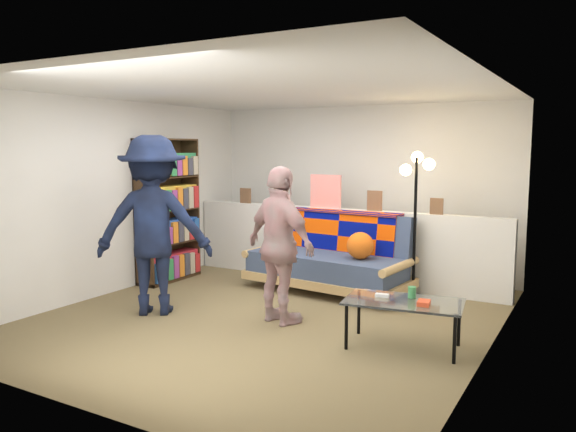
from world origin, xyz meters
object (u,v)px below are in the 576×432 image
object	(u,v)px
person_left	(153,225)
person_right	(281,246)
coffee_table	(404,304)
bookshelf	(168,215)
floor_lamp	(416,195)
futon_sofa	(332,258)

from	to	relation	value
person_left	person_right	distance (m)	1.45
coffee_table	person_right	world-z (taller)	person_right
bookshelf	floor_lamp	distance (m)	3.31
person_left	futon_sofa	bearing A→B (deg)	-156.90
futon_sofa	floor_lamp	xyz separation A→B (m)	(1.01, 0.19, 0.84)
futon_sofa	floor_lamp	world-z (taller)	floor_lamp
futon_sofa	coffee_table	size ratio (longest dim) A/B	1.93
person_left	person_right	world-z (taller)	person_left
futon_sofa	bookshelf	xyz separation A→B (m)	(-2.18, -0.59, 0.49)
floor_lamp	person_left	size ratio (longest dim) A/B	0.91
floor_lamp	futon_sofa	bearing A→B (deg)	-169.15
person_right	coffee_table	bearing A→B (deg)	-163.24
bookshelf	floor_lamp	bearing A→B (deg)	13.83
futon_sofa	person_left	world-z (taller)	person_left
coffee_table	person_left	bearing A→B (deg)	-174.08
coffee_table	floor_lamp	bearing A→B (deg)	104.27
floor_lamp	coffee_table	bearing A→B (deg)	-75.73
bookshelf	person_right	distance (m)	2.46
person_right	futon_sofa	bearing A→B (deg)	-65.63
floor_lamp	person_left	distance (m)	3.08
person_right	bookshelf	bearing A→B (deg)	-1.09
floor_lamp	person_right	distance (m)	1.95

